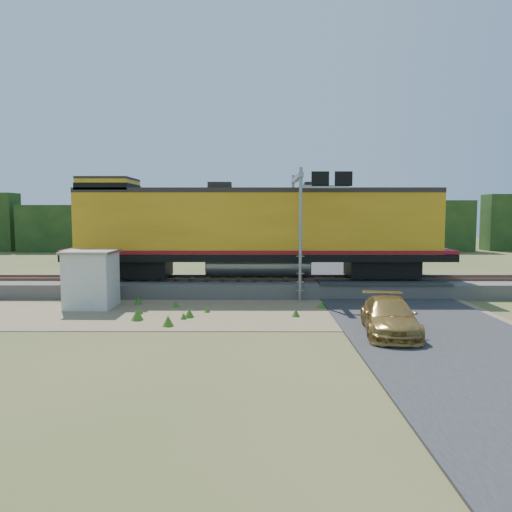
{
  "coord_description": "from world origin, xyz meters",
  "views": [
    {
      "loc": [
        0.2,
        -22.52,
        4.63
      ],
      "look_at": [
        0.1,
        3.0,
        2.4
      ],
      "focal_mm": 35.0,
      "sensor_mm": 36.0,
      "label": 1
    }
  ],
  "objects_px": {
    "signal_gantry": "(304,202)",
    "shed": "(91,279)",
    "car": "(390,317)",
    "locomotive": "(253,228)"
  },
  "relations": [
    {
      "from": "car",
      "to": "shed",
      "type": "bearing_deg",
      "value": 164.64
    },
    {
      "from": "locomotive",
      "to": "car",
      "type": "bearing_deg",
      "value": -61.69
    },
    {
      "from": "car",
      "to": "signal_gantry",
      "type": "bearing_deg",
      "value": 111.68
    },
    {
      "from": "signal_gantry",
      "to": "car",
      "type": "height_order",
      "value": "signal_gantry"
    },
    {
      "from": "signal_gantry",
      "to": "car",
      "type": "relative_size",
      "value": 1.48
    },
    {
      "from": "shed",
      "to": "signal_gantry",
      "type": "relative_size",
      "value": 0.4
    },
    {
      "from": "signal_gantry",
      "to": "car",
      "type": "distance_m",
      "value": 10.54
    },
    {
      "from": "signal_gantry",
      "to": "car",
      "type": "bearing_deg",
      "value": -75.03
    },
    {
      "from": "shed",
      "to": "locomotive",
      "type": "bearing_deg",
      "value": 31.03
    },
    {
      "from": "signal_gantry",
      "to": "shed",
      "type": "bearing_deg",
      "value": -159.98
    }
  ]
}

